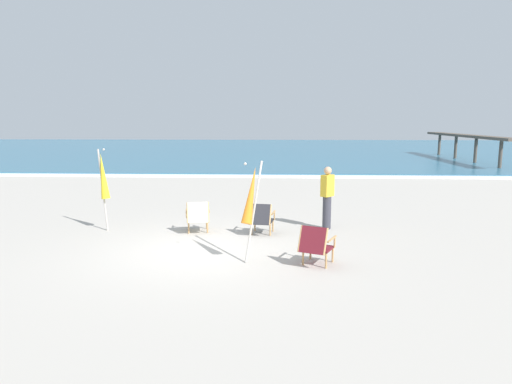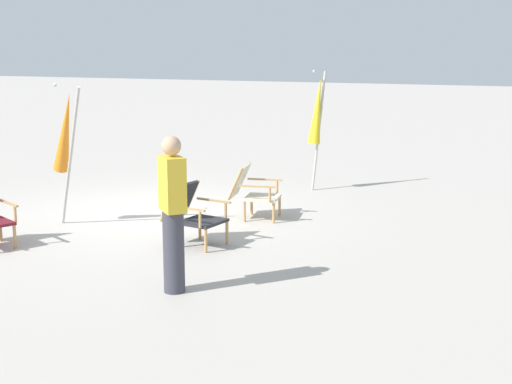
{
  "view_description": "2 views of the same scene",
  "coord_description": "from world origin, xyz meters",
  "views": [
    {
      "loc": [
        1.61,
        -9.55,
        2.82
      ],
      "look_at": [
        1.04,
        2.76,
        0.86
      ],
      "focal_mm": 32.0,
      "sensor_mm": 36.0,
      "label": 1
    },
    {
      "loc": [
        9.04,
        5.78,
        2.5
      ],
      "look_at": [
        0.73,
        2.13,
        0.65
      ],
      "focal_mm": 50.0,
      "sensor_mm": 36.0,
      "label": 2
    }
  ],
  "objects": [
    {
      "name": "umbrella_furled_orange",
      "position": [
        1.1,
        -0.6,
        1.31
      ],
      "size": [
        0.46,
        0.77,
        2.02
      ],
      "color": "#B7B2A8",
      "rests_on": "ground"
    },
    {
      "name": "person_near_chairs",
      "position": [
        2.92,
        2.17,
        0.84
      ],
      "size": [
        0.38,
        0.39,
        1.63
      ],
      "color": "#383842",
      "rests_on": "ground"
    },
    {
      "name": "beach_chair_mid_center",
      "position": [
        1.23,
        1.46,
        0.43
      ],
      "size": [
        0.67,
        0.81,
        0.79
      ],
      "color": "#28282D",
      "rests_on": "ground"
    },
    {
      "name": "umbrella_furled_yellow",
      "position": [
        -2.8,
        1.75,
        1.39
      ],
      "size": [
        0.41,
        0.38,
        2.12
      ],
      "color": "#B7B2A8",
      "rests_on": "ground"
    },
    {
      "name": "ground_plane",
      "position": [
        0.0,
        0.0,
        0.0
      ],
      "size": [
        80.0,
        80.0,
        0.0
      ],
      "primitive_type": "plane",
      "color": "#B2AAA0"
    },
    {
      "name": "beach_chair_front_left",
      "position": [
        -0.37,
        1.58,
        0.43
      ],
      "size": [
        0.7,
        0.81,
        0.8
      ],
      "color": "beige",
      "rests_on": "ground"
    }
  ]
}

